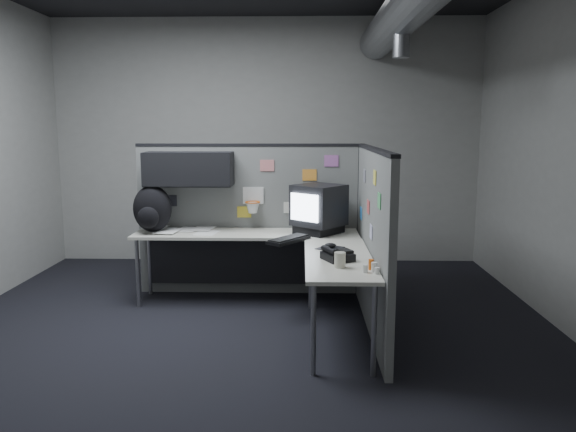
{
  "coord_description": "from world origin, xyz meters",
  "views": [
    {
      "loc": [
        0.48,
        -4.68,
        1.82
      ],
      "look_at": [
        0.35,
        0.35,
        1.01
      ],
      "focal_mm": 35.0,
      "sensor_mm": 36.0,
      "label": 1
    }
  ],
  "objects_px": {
    "keyboard": "(289,239)",
    "backpack": "(152,210)",
    "desk": "(269,250)",
    "phone": "(337,255)",
    "monitor": "(319,208)"
  },
  "relations": [
    {
      "from": "monitor",
      "to": "backpack",
      "type": "bearing_deg",
      "value": 174.61
    },
    {
      "from": "desk",
      "to": "backpack",
      "type": "xyz_separation_m",
      "value": [
        -1.22,
        0.28,
        0.35
      ]
    },
    {
      "from": "monitor",
      "to": "backpack",
      "type": "relative_size",
      "value": 1.26
    },
    {
      "from": "monitor",
      "to": "keyboard",
      "type": "xyz_separation_m",
      "value": [
        -0.3,
        -0.43,
        -0.24
      ]
    },
    {
      "from": "keyboard",
      "to": "phone",
      "type": "relative_size",
      "value": 1.65
    },
    {
      "from": "keyboard",
      "to": "phone",
      "type": "distance_m",
      "value": 0.85
    },
    {
      "from": "keyboard",
      "to": "backpack",
      "type": "relative_size",
      "value": 1.02
    },
    {
      "from": "monitor",
      "to": "phone",
      "type": "distance_m",
      "value": 1.19
    },
    {
      "from": "keyboard",
      "to": "desk",
      "type": "bearing_deg",
      "value": 132.72
    },
    {
      "from": "keyboard",
      "to": "phone",
      "type": "xyz_separation_m",
      "value": [
        0.42,
        -0.74,
        0.02
      ]
    },
    {
      "from": "keyboard",
      "to": "backpack",
      "type": "height_order",
      "value": "backpack"
    },
    {
      "from": "phone",
      "to": "backpack",
      "type": "distance_m",
      "value": 2.18
    },
    {
      "from": "phone",
      "to": "backpack",
      "type": "height_order",
      "value": "backpack"
    },
    {
      "from": "desk",
      "to": "backpack",
      "type": "distance_m",
      "value": 1.3
    },
    {
      "from": "desk",
      "to": "keyboard",
      "type": "height_order",
      "value": "keyboard"
    }
  ]
}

